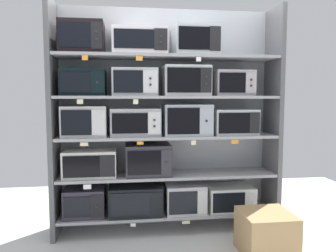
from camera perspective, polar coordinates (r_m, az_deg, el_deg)
back_panel at (r=3.80m, az=-0.46°, el=1.36°), size 2.55×0.04×2.47m
upright_left at (r=3.61m, az=-19.32°, el=0.88°), size 0.05×0.43×2.47m
upright_right at (r=3.91m, az=17.81°, el=1.22°), size 0.05×0.43×2.47m
shelf_0 at (r=3.78m, az=0.00°, el=-14.83°), size 2.35×0.43×0.03m
microwave_0 at (r=3.72m, az=-14.25°, el=-12.63°), size 0.43×0.36×0.30m
microwave_1 at (r=3.70m, az=-5.69°, el=-12.53°), size 0.57×0.43×0.31m
microwave_2 at (r=3.75m, az=2.86°, el=-12.23°), size 0.43×0.42×0.31m
microwave_3 at (r=3.88m, az=10.61°, el=-12.10°), size 0.52×0.38×0.26m
price_tag_0 at (r=3.57m, az=-6.09°, el=-16.78°), size 0.06×0.00×0.03m
price_tag_1 at (r=3.62m, az=3.15°, el=-16.41°), size 0.08×0.00×0.03m
price_tag_2 at (r=3.76m, az=12.01°, el=-15.72°), size 0.07×0.00×0.04m
shelf_1 at (r=3.66m, az=0.00°, el=-8.51°), size 2.35×0.43×0.03m
microwave_4 at (r=3.61m, az=-13.39°, el=-6.31°), size 0.55×0.35×0.28m
microwave_5 at (r=3.59m, az=-3.50°, el=-5.80°), size 0.49×0.40×0.33m
price_tag_3 at (r=3.45m, az=-13.88°, el=-10.25°), size 0.08×0.00×0.05m
shelf_2 at (r=3.58m, az=0.00°, el=-1.83°), size 2.35×0.43×0.03m
microwave_6 at (r=3.56m, az=-14.28°, el=0.80°), size 0.46×0.35×0.32m
microwave_7 at (r=3.53m, az=-5.68°, el=0.69°), size 0.53×0.35×0.29m
microwave_8 at (r=3.59m, az=3.23°, el=1.11°), size 0.51×0.42×0.34m
microwave_9 at (r=3.73m, az=11.32°, el=0.74°), size 0.48×0.38×0.28m
price_tag_4 at (r=3.37m, az=-14.40°, el=-3.10°), size 0.08×0.00×0.04m
price_tag_5 at (r=3.34m, az=-4.86°, el=-2.98°), size 0.07×0.00×0.03m
price_tag_6 at (r=3.41m, az=4.49°, el=-2.92°), size 0.05×0.00×0.05m
price_tag_7 at (r=3.53m, az=11.61°, el=-2.71°), size 0.08×0.00×0.04m
shelf_3 at (r=3.56m, az=0.00°, el=5.04°), size 2.35×0.43×0.03m
microwave_10 at (r=3.55m, az=-14.48°, el=7.30°), size 0.45×0.36×0.27m
microwave_11 at (r=3.53m, az=-5.82°, el=7.59°), size 0.47×0.36×0.29m
microwave_12 at (r=3.58m, az=3.09°, el=7.83°), size 0.49×0.41×0.32m
microwave_13 at (r=3.72m, az=11.17°, el=7.31°), size 0.43×0.35×0.28m
price_tag_8 at (r=3.34m, az=-15.08°, el=4.12°), size 0.06×0.00×0.05m
price_tag_9 at (r=3.31m, az=-5.63°, el=4.24°), size 0.05×0.00×0.05m
shelf_4 at (r=3.58m, az=0.00°, el=11.91°), size 2.35×0.43×0.03m
microwave_14 at (r=3.60m, az=-14.72°, el=14.60°), size 0.44×0.37×0.33m
microwave_15 at (r=3.57m, az=-5.00°, el=14.33°), size 0.57×0.43×0.27m
microwave_16 at (r=3.65m, az=4.75°, el=14.45°), size 0.47×0.42×0.31m
price_tag_10 at (r=3.35m, az=-14.27°, el=11.46°), size 0.06×0.00×0.05m
price_tag_11 at (r=3.33m, az=-5.02°, el=11.66°), size 0.07×0.00×0.05m
price_tag_12 at (r=3.41m, az=5.37°, el=11.51°), size 0.05×0.00×0.04m
shipping_carton at (r=3.37m, az=16.70°, el=-17.49°), size 0.47×0.47×0.40m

